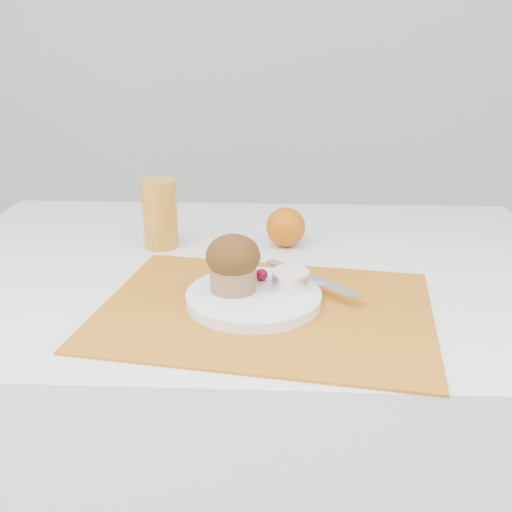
{
  "coord_description": "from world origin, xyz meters",
  "views": [
    {
      "loc": [
        0.06,
        -0.92,
        1.14
      ],
      "look_at": [
        0.02,
        -0.04,
        0.8
      ],
      "focal_mm": 40.0,
      "sensor_mm": 36.0,
      "label": 1
    }
  ],
  "objects_px": {
    "table": "(250,431)",
    "plate": "(254,297)",
    "orange": "(286,227)",
    "muffin": "(233,262)",
    "juice_glass": "(160,214)"
  },
  "relations": [
    {
      "from": "table",
      "to": "muffin",
      "type": "distance_m",
      "value": 0.47
    },
    {
      "from": "plate",
      "to": "juice_glass",
      "type": "xyz_separation_m",
      "value": [
        -0.19,
        0.25,
        0.05
      ]
    },
    {
      "from": "table",
      "to": "plate",
      "type": "height_order",
      "value": "plate"
    },
    {
      "from": "plate",
      "to": "muffin",
      "type": "bearing_deg",
      "value": 162.72
    },
    {
      "from": "plate",
      "to": "juice_glass",
      "type": "relative_size",
      "value": 1.55
    },
    {
      "from": "table",
      "to": "orange",
      "type": "height_order",
      "value": "orange"
    },
    {
      "from": "table",
      "to": "juice_glass",
      "type": "relative_size",
      "value": 8.93
    },
    {
      "from": "muffin",
      "to": "juice_glass",
      "type": "bearing_deg",
      "value": 123.59
    },
    {
      "from": "plate",
      "to": "orange",
      "type": "relative_size",
      "value": 2.68
    },
    {
      "from": "table",
      "to": "orange",
      "type": "bearing_deg",
      "value": 55.66
    },
    {
      "from": "orange",
      "to": "muffin",
      "type": "distance_m",
      "value": 0.27
    },
    {
      "from": "plate",
      "to": "orange",
      "type": "distance_m",
      "value": 0.27
    },
    {
      "from": "table",
      "to": "muffin",
      "type": "xyz_separation_m",
      "value": [
        -0.02,
        -0.16,
        0.44
      ]
    },
    {
      "from": "orange",
      "to": "muffin",
      "type": "xyz_separation_m",
      "value": [
        -0.08,
        -0.26,
        0.03
      ]
    },
    {
      "from": "orange",
      "to": "muffin",
      "type": "bearing_deg",
      "value": -107.49
    }
  ]
}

